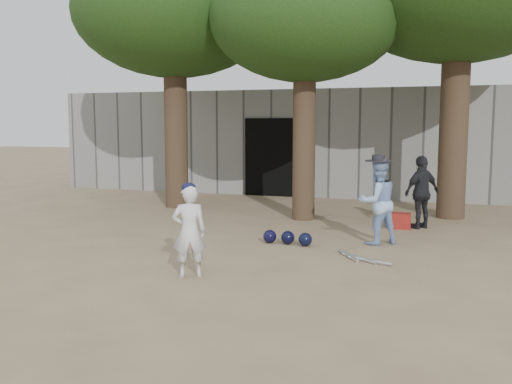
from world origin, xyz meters
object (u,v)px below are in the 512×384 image
(boy_player, at_px, (189,231))
(red_bag, at_px, (400,221))
(spectator_blue, at_px, (377,202))
(spectator_dark, at_px, (422,192))

(boy_player, height_order, red_bag, boy_player)
(spectator_blue, bearing_deg, red_bag, -136.75)
(spectator_dark, xyz_separation_m, red_bag, (-0.39, -0.13, -0.56))
(boy_player, relative_size, red_bag, 2.94)
(boy_player, relative_size, spectator_blue, 0.85)
(boy_player, distance_m, red_bag, 5.17)
(boy_player, xyz_separation_m, spectator_blue, (2.12, 2.93, 0.11))
(red_bag, bearing_deg, spectator_dark, 18.07)
(boy_player, xyz_separation_m, red_bag, (2.38, 4.57, -0.47))
(boy_player, bearing_deg, red_bag, -144.89)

